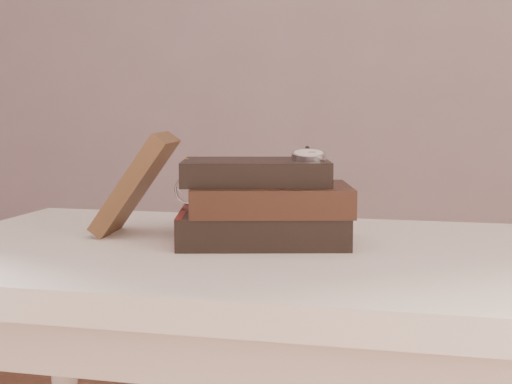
# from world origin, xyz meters

# --- Properties ---
(table) EXTENTS (1.00, 0.60, 0.75)m
(table) POSITION_xyz_m (0.00, 0.35, 0.66)
(table) COLOR white
(table) RESTS_ON ground
(book_stack) EXTENTS (0.28, 0.22, 0.12)m
(book_stack) POSITION_xyz_m (-0.00, 0.38, 0.81)
(book_stack) COLOR black
(book_stack) RESTS_ON table
(journal) EXTENTS (0.14, 0.12, 0.16)m
(journal) POSITION_xyz_m (-0.21, 0.41, 0.83)
(journal) COLOR #3F2818
(journal) RESTS_ON table
(pocket_watch) EXTENTS (0.06, 0.16, 0.02)m
(pocket_watch) POSITION_xyz_m (0.06, 0.39, 0.88)
(pocket_watch) COLOR silver
(pocket_watch) RESTS_ON book_stack
(eyeglasses) EXTENTS (0.13, 0.14, 0.05)m
(eyeglasses) POSITION_xyz_m (-0.11, 0.44, 0.82)
(eyeglasses) COLOR silver
(eyeglasses) RESTS_ON book_stack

